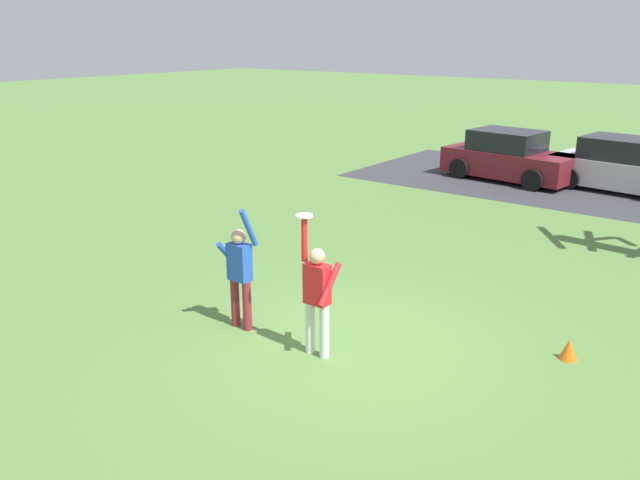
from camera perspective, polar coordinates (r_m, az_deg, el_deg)
ground_plane at (r=9.87m, az=2.43°, el=-9.30°), size 120.00×120.00×0.00m
person_catcher at (r=9.16m, az=-0.26°, el=-4.75°), size 0.54×0.49×2.08m
person_defender at (r=10.09m, az=-7.18°, el=-2.70°), size 0.54×0.49×2.04m
frisbee_disc at (r=8.92m, az=-1.42°, el=2.19°), size 0.24×0.24×0.02m
parked_car_maroon at (r=21.61m, az=16.50°, el=7.08°), size 4.28×2.40×1.59m
parked_car_silver at (r=21.28m, az=25.45°, el=5.92°), size 4.28×2.40×1.59m
parking_strip at (r=21.10m, az=25.60°, el=3.79°), size 16.62×6.40×0.01m
field_cone_orange at (r=10.05m, az=21.34°, el=-9.06°), size 0.26×0.26×0.32m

